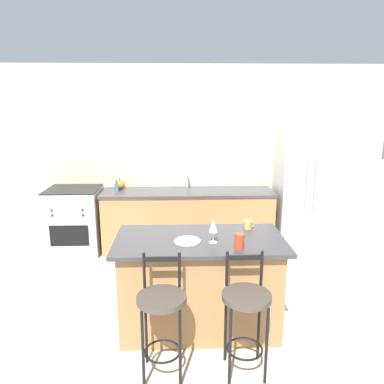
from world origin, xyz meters
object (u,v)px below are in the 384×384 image
Objects in this scene: tumbler_cup at (239,241)px; soap_bottle at (117,187)px; oven_range at (75,220)px; pumpkin_decoration at (120,185)px; bar_stool_near at (162,311)px; refrigerator at (302,187)px; bar_stool_far at (246,309)px; wine_glass at (213,226)px; dinner_plate at (187,241)px; coffee_mug at (248,225)px.

soap_bottle is (-1.42, 2.26, -0.02)m from tumbler_cup.
oven_range is 5.84× the size of pumpkin_decoration.
oven_range is at bearing 117.55° from bar_stool_near.
pumpkin_decoration is at bearing 17.07° from oven_range.
pumpkin_decoration is at bearing 175.85° from refrigerator.
pumpkin_decoration is (-1.41, 2.46, -0.03)m from tumbler_cup.
tumbler_cup reaches higher than bar_stool_far.
refrigerator is 2.00× the size of oven_range.
wine_glass is (-1.51, -2.12, 0.13)m from refrigerator.
bar_stool_near is 0.67m from bar_stool_far.
bar_stool_near and bar_stool_far have the same top height.
tumbler_cup reaches higher than dinner_plate.
wine_glass is 2.02× the size of coffee_mug.
dinner_plate is (-1.74, -2.09, -0.02)m from refrigerator.
pumpkin_decoration is (-2.70, 0.20, 0.01)m from refrigerator.
refrigerator reaches higher than pumpkin_decoration.
coffee_mug is 2.51m from pumpkin_decoration.
soap_bottle is at bearing 119.61° from wine_glass.
oven_range is 2.87m from wine_glass.
bar_stool_far is at bearing -67.79° from wine_glass.
refrigerator is 8.77× the size of wine_glass.
tumbler_cup reaches higher than bar_stool_near.
bar_stool_near is (-1.96, -2.66, -0.38)m from refrigerator.
wine_glass is (0.23, -0.03, 0.14)m from dinner_plate.
dinner_plate is at bearing -129.81° from refrigerator.
dinner_plate is at bearing 69.14° from bar_stool_near.
wine_glass is 1.63× the size of tumbler_cup.
refrigerator is 2.61m from tumbler_cup.
bar_stool_far is 3.20m from pumpkin_decoration.
tumbler_cup is 2.83m from pumpkin_decoration.
refrigerator reaches higher than bar_stool_far.
wine_glass is (0.45, 0.54, 0.51)m from bar_stool_near.
tumbler_cup is (0.21, -0.15, -0.09)m from wine_glass.
tumbler_cup is at bearing -60.24° from pumpkin_decoration.
bar_stool_far is 6.17× the size of pumpkin_decoration.
bar_stool_near is at bearing -149.25° from tumbler_cup.
soap_bottle is (-2.71, -0.00, 0.02)m from refrigerator.
coffee_mug is (2.22, -1.75, 0.49)m from oven_range.
bar_stool_far is (0.67, 0.01, 0.00)m from bar_stool_near.
wine_glass is at bearing -125.47° from refrigerator.
soap_bottle is (-1.42, 2.65, 0.40)m from bar_stool_far.
bar_stool_near is at bearing -179.34° from bar_stool_far.
wine_glass reaches higher than pumpkin_decoration.
refrigerator reaches higher than coffee_mug.
wine_glass reaches higher than coffee_mug.
oven_range is 0.83m from pumpkin_decoration.
pumpkin_decoration is (-1.41, 2.85, 0.39)m from bar_stool_far.
oven_range is 2.67m from dinner_plate.
wine_glass is at bearing 145.74° from tumbler_cup.
coffee_mug reaches higher than bar_stool_near.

